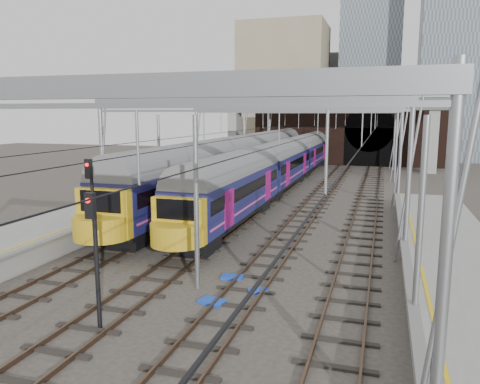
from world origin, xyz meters
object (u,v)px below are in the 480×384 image
(signal_near_left, at_px, (92,198))
(signal_near_centre, at_px, (94,243))
(train_second, at_px, (269,152))
(train_main, at_px, (298,157))

(signal_near_left, bearing_deg, signal_near_centre, -43.02)
(train_second, relative_size, signal_near_left, 13.85)
(signal_near_left, distance_m, signal_near_centre, 7.26)
(train_main, distance_m, train_second, 5.05)
(train_main, height_order, signal_near_centre, train_main)
(train_second, distance_m, signal_near_centre, 41.56)
(train_main, height_order, signal_near_left, signal_near_left)
(train_main, relative_size, signal_near_left, 12.59)
(train_second, height_order, signal_near_centre, train_second)
(train_second, relative_size, signal_near_centre, 15.08)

